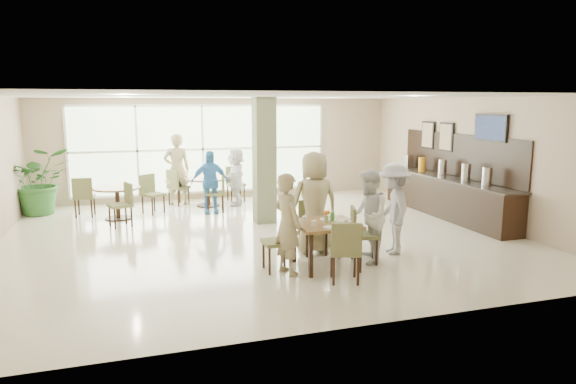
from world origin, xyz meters
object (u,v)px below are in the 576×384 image
object	(u,v)px
main_table	(326,228)
teen_right	(368,216)
round_table_right	(208,183)
teen_left	(287,224)
teen_standing	(393,209)
buffet_counter	(447,193)
adult_standing	(177,169)
adult_a	(210,182)
potted_plant	(39,181)
round_table_left	(117,195)
teen_far	(314,203)
adult_b	(236,177)

from	to	relation	value
main_table	teen_right	xyz separation A→B (m)	(0.79, 0.06, 0.13)
main_table	round_table_right	xyz separation A→B (m)	(-1.06, 5.70, -0.07)
teen_left	teen_right	bearing A→B (deg)	-102.26
teen_standing	buffet_counter	bearing A→B (deg)	144.51
main_table	adult_standing	bearing A→B (deg)	106.46
round_table_right	buffet_counter	xyz separation A→B (m)	(5.24, -2.95, -0.04)
buffet_counter	round_table_right	bearing A→B (deg)	150.63
adult_a	potted_plant	bearing A→B (deg)	165.87
buffet_counter	adult_a	size ratio (longest dim) A/B	3.06
round_table_right	teen_right	world-z (taller)	teen_right
teen_left	round_table_left	bearing A→B (deg)	9.41
potted_plant	teen_far	size ratio (longest dim) A/B	0.88
adult_b	round_table_right	bearing A→B (deg)	-81.32
teen_far	adult_standing	size ratio (longest dim) A/B	0.97
teen_standing	adult_b	bearing A→B (deg)	-147.59
teen_far	teen_left	bearing A→B (deg)	49.02
teen_standing	adult_standing	size ratio (longest dim) A/B	0.87
adult_b	adult_standing	size ratio (longest dim) A/B	0.80
buffet_counter	main_table	bearing A→B (deg)	-146.58
teen_standing	adult_b	xyz separation A→B (m)	(-1.76, 5.21, -0.06)
potted_plant	adult_a	size ratio (longest dim) A/B	1.05
round_table_right	buffet_counter	bearing A→B (deg)	-29.37
adult_a	adult_standing	size ratio (longest dim) A/B	0.81
round_table_left	adult_standing	bearing A→B (deg)	41.26
adult_a	adult_standing	world-z (taller)	adult_standing
main_table	teen_far	xyz separation A→B (m)	(0.11, 0.86, 0.26)
buffet_counter	adult_standing	size ratio (longest dim) A/B	2.49
teen_right	adult_a	bearing A→B (deg)	-139.90
teen_right	teen_standing	xyz separation A→B (m)	(0.65, 0.33, 0.03)
buffet_counter	adult_standing	distance (m)	6.86
round_table_left	buffet_counter	world-z (taller)	buffet_counter
buffet_counter	adult_standing	xyz separation A→B (m)	(-5.98, 3.34, 0.39)
teen_standing	adult_standing	xyz separation A→B (m)	(-3.24, 5.71, 0.13)
potted_plant	adult_a	distance (m)	4.11
adult_a	adult_b	bearing A→B (deg)	47.85
adult_b	adult_standing	bearing A→B (deg)	-91.91
teen_right	potted_plant	bearing A→B (deg)	-117.14
main_table	buffet_counter	bearing A→B (deg)	33.42
round_table_right	teen_left	distance (m)	5.83
round_table_left	teen_far	bearing A→B (deg)	-48.98
round_table_left	main_table	bearing A→B (deg)	-55.40
teen_left	main_table	bearing A→B (deg)	-99.76
teen_right	adult_a	world-z (taller)	teen_right
buffet_counter	teen_right	bearing A→B (deg)	-141.49
teen_left	adult_b	world-z (taller)	teen_left
round_table_right	teen_left	bearing A→B (deg)	-86.42
teen_standing	adult_standing	world-z (taller)	adult_standing
round_table_right	teen_far	distance (m)	4.99
main_table	adult_b	size ratio (longest dim) A/B	0.65
teen_standing	adult_a	world-z (taller)	teen_standing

